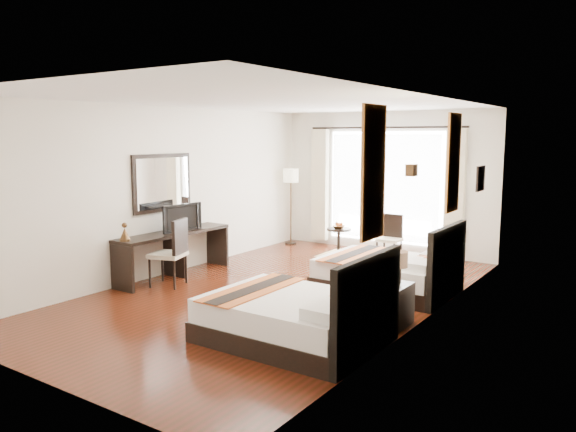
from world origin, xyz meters
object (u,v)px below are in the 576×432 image
Objects in this scene: bed_far at (390,273)px; side_table at (339,242)px; fruit_bowl at (339,227)px; console_desk at (174,254)px; window_chair at (389,247)px; desk_chair at (169,265)px; floor_lamp at (291,181)px; nightstand at (390,305)px; table_lamp at (397,262)px; television at (179,217)px; vase at (389,283)px; bed_near at (297,317)px.

bed_far reaches higher than side_table.
fruit_bowl is (-1.87, 1.78, 0.28)m from bed_far.
window_chair is at bearing 51.69° from console_desk.
desk_chair is 4.14m from window_chair.
floor_lamp is 3.03× the size of side_table.
console_desk is 9.40× the size of fruit_bowl.
nightstand is 0.54m from table_lamp.
bed_far is at bearing 19.23° from console_desk.
console_desk is (-3.95, 0.24, 0.12)m from nightstand.
floor_lamp is 1.74m from fruit_bowl.
television is 0.93m from desk_chair.
desk_chair is 4.05m from floor_lamp.
vase is 3.64m from desk_chair.
bed_near is 5.92m from floor_lamp.
bed_near is 2.51m from bed_far.
table_lamp is (0.67, 1.22, 0.49)m from bed_near.
table_lamp is 0.19× the size of console_desk.
desk_chair is (-3.61, -0.21, 0.06)m from nightstand.
bed_near reaches higher than desk_chair.
floor_lamp is at bearing 124.55° from bed_near.
window_chair reaches higher than side_table.
television reaches higher than bed_far.
fruit_bowl reaches higher than nightstand.
bed_far is at bearing 113.03° from vase.
floor_lamp is (-3.94, 3.69, 1.12)m from nightstand.
television is 3.20m from fruit_bowl.
nightstand is 4.02m from television.
console_desk reaches higher than fruit_bowl.
vase is at bearing -91.38° from television.
vase is at bearing 22.50° from window_chair.
television reaches higher than bed_near.
floor_lamp is (-3.96, 3.79, 0.81)m from vase.
floor_lamp reaches higher than table_lamp.
table_lamp reaches higher than vase.
bed_near is 1.48m from table_lamp.
bed_near is at bearing -118.71° from table_lamp.
floor_lamp is at bearing 136.28° from vase.
television is at bearing 176.45° from table_lamp.
bed_far is 3.55m from television.
floor_lamp is (-3.97, 3.57, 0.59)m from table_lamp.
fruit_bowl is 0.27× the size of window_chair.
window_chair is at bearing 7.70° from side_table.
vase is 0.12× the size of desk_chair.
bed_near is at bearing -66.68° from side_table.
nightstand is 3.61m from desk_chair.
television is (-3.32, -1.05, 0.70)m from bed_far.
floor_lamp is (-3.32, 2.28, 1.09)m from bed_far.
table_lamp is 3.98m from fruit_bowl.
bed_near reaches higher than fruit_bowl.
side_table is (-1.88, 1.81, -0.01)m from bed_far.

